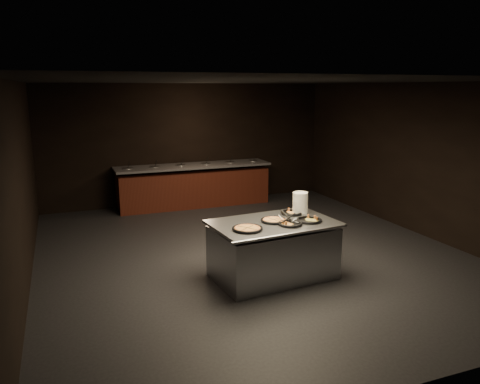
{
  "coord_description": "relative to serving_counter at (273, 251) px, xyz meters",
  "views": [
    {
      "loc": [
        -2.95,
        -7.1,
        2.8
      ],
      "look_at": [
        -0.08,
        0.3,
        1.02
      ],
      "focal_mm": 35.0,
      "sensor_mm": 36.0,
      "label": 1
    }
  ],
  "objects": [
    {
      "name": "room",
      "position": [
        0.09,
        1.1,
        1.03
      ],
      "size": [
        7.02,
        8.02,
        2.92
      ],
      "color": "black",
      "rests_on": "ground"
    },
    {
      "name": "salad_bar",
      "position": [
        0.09,
        4.66,
        0.02
      ],
      "size": [
        3.7,
        0.83,
        1.18
      ],
      "color": "#582114",
      "rests_on": "ground"
    },
    {
      "name": "serving_counter",
      "position": [
        0.0,
        0.0,
        0.0
      ],
      "size": [
        1.9,
        1.32,
        0.87
      ],
      "rotation": [
        0.0,
        0.0,
        0.09
      ],
      "color": "#A5A8AC",
      "rests_on": "ground"
    },
    {
      "name": "plate_stack",
      "position": [
        0.6,
        0.3,
        0.62
      ],
      "size": [
        0.24,
        0.24,
        0.33
      ],
      "primitive_type": "cylinder",
      "color": "white",
      "rests_on": "serving_counter"
    },
    {
      "name": "pan_veggie_whole",
      "position": [
        -0.51,
        -0.23,
        0.47
      ],
      "size": [
        0.43,
        0.43,
        0.04
      ],
      "rotation": [
        0.0,
        0.0,
        0.62
      ],
      "color": "black",
      "rests_on": "serving_counter"
    },
    {
      "name": "pan_cheese_whole",
      "position": [
        0.01,
        0.02,
        0.47
      ],
      "size": [
        0.39,
        0.39,
        0.04
      ],
      "rotation": [
        0.0,
        0.0,
        0.23
      ],
      "color": "black",
      "rests_on": "serving_counter"
    },
    {
      "name": "pan_cheese_slices_a",
      "position": [
        0.46,
        0.31,
        0.47
      ],
      "size": [
        0.34,
        0.34,
        0.04
      ],
      "rotation": [
        0.0,
        0.0,
        0.69
      ],
      "color": "black",
      "rests_on": "serving_counter"
    },
    {
      "name": "pan_cheese_slices_b",
      "position": [
        0.16,
        -0.23,
        0.47
      ],
      "size": [
        0.35,
        0.35,
        0.04
      ],
      "rotation": [
        0.0,
        0.0,
        1.87
      ],
      "color": "black",
      "rests_on": "serving_counter"
    },
    {
      "name": "pan_veggie_slices",
      "position": [
        0.51,
        -0.16,
        0.47
      ],
      "size": [
        0.37,
        0.37,
        0.04
      ],
      "rotation": [
        0.0,
        0.0,
        -0.57
      ],
      "color": "black",
      "rests_on": "serving_counter"
    },
    {
      "name": "server_left",
      "position": [
        0.13,
        -0.07,
        0.54
      ],
      "size": [
        0.22,
        0.34,
        0.18
      ],
      "rotation": [
        0.0,
        0.0,
        2.09
      ],
      "color": "#A5A8AC",
      "rests_on": "serving_counter"
    },
    {
      "name": "server_right",
      "position": [
        0.2,
        -0.2,
        0.53
      ],
      "size": [
        0.33,
        0.1,
        0.16
      ],
      "rotation": [
        0.0,
        0.0,
        0.05
      ],
      "color": "#A5A8AC",
      "rests_on": "serving_counter"
    }
  ]
}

